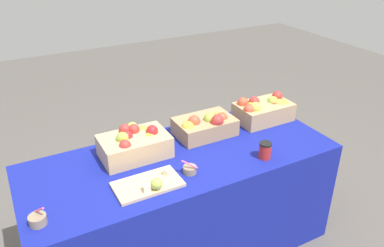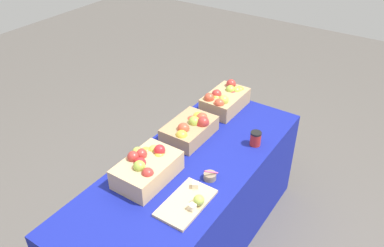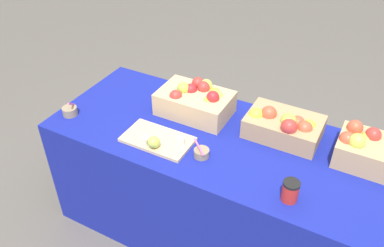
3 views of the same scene
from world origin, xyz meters
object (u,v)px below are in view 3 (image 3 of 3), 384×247
apple_crate_right (196,101)px  cutting_board_front (157,140)px  sample_bowl_mid (70,111)px  sample_bowl_near (201,153)px  coffee_cup (290,191)px  apple_crate_left (380,153)px  apple_crate_middle (285,126)px

apple_crate_right → cutting_board_front: 0.34m
sample_bowl_mid → sample_bowl_near: bearing=2.3°
coffee_cup → apple_crate_left: bearing=53.6°
apple_crate_right → sample_bowl_mid: size_ratio=3.84×
cutting_board_front → sample_bowl_near: (0.25, 0.01, 0.01)m
apple_crate_middle → sample_bowl_near: (-0.31, -0.35, -0.05)m
apple_crate_left → apple_crate_right: 0.97m
apple_crate_right → cutting_board_front: apple_crate_right is taller
coffee_cup → sample_bowl_mid: bearing=178.2°
cutting_board_front → sample_bowl_near: sample_bowl_near is taller
cutting_board_front → apple_crate_middle: bearing=32.7°
cutting_board_front → coffee_cup: bearing=-4.9°
apple_crate_middle → coffee_cup: size_ratio=3.74×
sample_bowl_mid → coffee_cup: bearing=-1.8°
cutting_board_front → apple_crate_left: bearing=18.9°
apple_crate_left → apple_crate_right: (-0.97, -0.02, 0.00)m
cutting_board_front → coffee_cup: coffee_cup is taller
apple_crate_left → apple_crate_middle: (-0.46, 0.01, -0.01)m
apple_crate_right → sample_bowl_mid: 0.72m
apple_crate_left → sample_bowl_near: apple_crate_left is taller
sample_bowl_near → sample_bowl_mid: 0.82m
sample_bowl_mid → apple_crate_left: bearing=13.1°
sample_bowl_near → coffee_cup: 0.47m
apple_crate_middle → cutting_board_front: apple_crate_middle is taller
sample_bowl_mid → coffee_cup: 1.29m
cutting_board_front → sample_bowl_mid: bearing=-177.9°
sample_bowl_near → sample_bowl_mid: size_ratio=0.88×
apple_crate_middle → cutting_board_front: size_ratio=1.06×
apple_crate_middle → coffee_cup: 0.45m
apple_crate_right → coffee_cup: apple_crate_right is taller
cutting_board_front → sample_bowl_mid: 0.57m
apple_crate_left → sample_bowl_near: 0.84m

